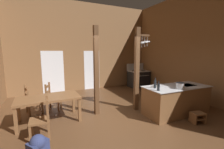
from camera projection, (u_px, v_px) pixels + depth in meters
name	position (u px, v px, depth m)	size (l,w,h in m)	color
ground_plane	(124.00, 123.00, 4.45)	(7.91, 9.07, 0.10)	brown
wall_back	(84.00, 47.00, 7.86)	(7.91, 0.14, 4.46)	brown
wall_right	(209.00, 46.00, 5.63)	(0.14, 9.07, 4.46)	brown
glazed_door_back_left	(53.00, 72.00, 7.30)	(1.00, 0.01, 2.05)	white
glazed_panel_back_right	(92.00, 70.00, 8.13)	(0.84, 0.01, 2.05)	white
kitchen_island	(176.00, 100.00, 4.94)	(2.18, 1.01, 0.92)	brown
stove_range	(138.00, 78.00, 8.68)	(1.15, 0.83, 1.32)	black
support_post_with_pot_rack	(138.00, 66.00, 5.13)	(0.55, 0.25, 2.81)	brown
support_post_center	(96.00, 71.00, 4.77)	(0.14, 0.14, 2.81)	brown
step_stool	(198.00, 117.00, 4.33)	(0.41, 0.35, 0.30)	brown
dining_table	(49.00, 100.00, 4.34)	(1.73, 0.95, 0.74)	brown
ladderback_chair_near_window	(52.00, 97.00, 5.25)	(0.56, 0.56, 0.95)	brown
ladderback_chair_by_post	(42.00, 119.00, 3.55)	(0.45, 0.45, 0.95)	brown
ladderback_chair_at_table_end	(32.00, 100.00, 4.93)	(0.54, 0.54, 0.95)	brown
stockpot_on_counter	(180.00, 86.00, 4.50)	(0.32, 0.24, 0.19)	#B7BABF
mixing_bowl_on_counter	(156.00, 86.00, 4.76)	(0.20, 0.20, 0.07)	silver
bottle_tall_on_counter	(158.00, 87.00, 4.29)	(0.08, 0.08, 0.28)	#1E2328
bottle_short_on_counter	(155.00, 84.00, 4.59)	(0.08, 0.08, 0.33)	#1E2328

